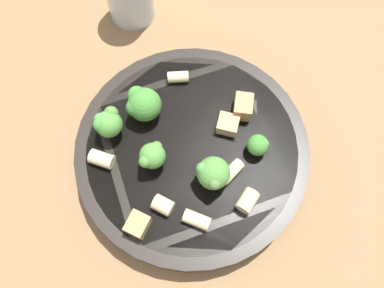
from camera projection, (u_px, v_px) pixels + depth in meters
ground_plane at (192, 158)px, 0.47m from camera, size 2.00×2.00×0.00m
pasta_bowl at (192, 152)px, 0.45m from camera, size 0.27×0.27×0.04m
broccoli_floret_0 at (142, 104)px, 0.43m from camera, size 0.04×0.04×0.04m
broccoli_floret_1 at (212, 173)px, 0.39m from camera, size 0.04×0.04×0.04m
broccoli_floret_2 at (152, 156)px, 0.40m from camera, size 0.03×0.03×0.04m
broccoli_floret_3 at (258, 144)px, 0.42m from camera, size 0.02×0.02×0.03m
broccoli_floret_4 at (108, 123)px, 0.42m from camera, size 0.03×0.03×0.04m
rigatoni_0 at (231, 172)px, 0.41m from camera, size 0.03×0.03×0.01m
rigatoni_1 at (102, 159)px, 0.42m from camera, size 0.02×0.03×0.02m
rigatoni_2 at (163, 205)px, 0.40m from camera, size 0.02×0.03×0.02m
rigatoni_3 at (248, 201)px, 0.40m from camera, size 0.03×0.03×0.02m
rigatoni_4 at (197, 220)px, 0.40m from camera, size 0.02×0.03×0.01m
rigatoni_5 at (178, 77)px, 0.46m from camera, size 0.02×0.03×0.01m
chicken_chunk_0 at (243, 107)px, 0.44m from camera, size 0.03×0.02×0.02m
chicken_chunk_1 at (228, 124)px, 0.43m from camera, size 0.03×0.03×0.02m
chicken_chunk_2 at (138, 224)px, 0.39m from camera, size 0.03×0.03×0.02m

